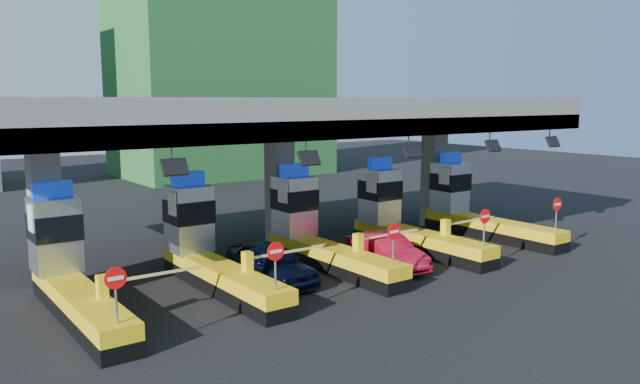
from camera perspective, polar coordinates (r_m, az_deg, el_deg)
ground at (r=26.53m, az=-0.15°, el=-6.70°), size 120.00×120.00×0.00m
toll_canopy at (r=27.99m, az=-3.63°, el=6.80°), size 28.00×12.09×7.00m
toll_lane_far_left at (r=22.30m, az=-22.03°, el=-6.55°), size 4.43×8.00×4.16m
toll_lane_left at (r=23.93m, az=-10.32°, el=-5.06°), size 4.43×8.00×4.16m
toll_lane_center at (r=26.42m, az=-0.50°, el=-3.64°), size 4.43×8.00×4.16m
toll_lane_right at (r=29.55m, az=7.41°, el=-2.41°), size 4.43×8.00×4.16m
toll_lane_far_right at (r=33.14m, az=13.70°, el=-1.40°), size 4.43×8.00×4.16m
bg_building_scaffold at (r=59.67m, az=-9.22°, el=15.15°), size 18.00×12.00×28.00m
van at (r=23.91m, az=-4.53°, el=-6.51°), size 1.98×4.59×1.54m
red_car at (r=26.06m, az=6.08°, el=-5.41°), size 2.10×4.49×1.42m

